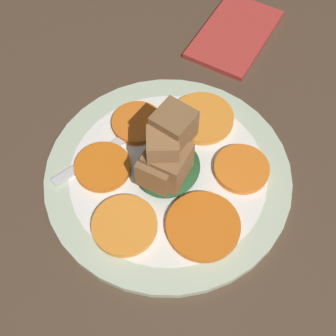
{
  "coord_description": "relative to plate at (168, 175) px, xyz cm",
  "views": [
    {
      "loc": [
        25.73,
        14.48,
        52.78
      ],
      "look_at": [
        0.0,
        0.0,
        4.1
      ],
      "focal_mm": 50.0,
      "sensor_mm": 36.0,
      "label": 1
    }
  ],
  "objects": [
    {
      "name": "carrot_slice_0",
      "position": [
        3.49,
        -7.29,
        1.01
      ],
      "size": [
        6.97,
        6.97,
        0.85
      ],
      "primitive_type": "cylinder",
      "color": "orange",
      "rests_on": "plate"
    },
    {
      "name": "plate",
      "position": [
        0.0,
        0.0,
        0.0
      ],
      "size": [
        30.65,
        30.65,
        1.05
      ],
      "color": "beige",
      "rests_on": "table_slab"
    },
    {
      "name": "carrot_slice_2",
      "position": [
        4.51,
        7.15,
        1.01
      ],
      "size": [
        8.64,
        8.64,
        0.85
      ],
      "primitive_type": "cylinder",
      "color": "orange",
      "rests_on": "plate"
    },
    {
      "name": "table_slab",
      "position": [
        0.0,
        0.0,
        -1.52
      ],
      "size": [
        120.0,
        120.0,
        2.0
      ],
      "primitive_type": "cube",
      "color": "#4C3828",
      "rests_on": "ground"
    },
    {
      "name": "center_pile",
      "position": [
        0.54,
        0.14,
        4.67
      ],
      "size": [
        8.59,
        7.68,
        10.02
      ],
      "color": "#235128",
      "rests_on": "plate"
    },
    {
      "name": "carrot_slice_5",
      "position": [
        -4.38,
        -7.08,
        1.01
      ],
      "size": [
        6.67,
        6.67,
        0.85
      ],
      "primitive_type": "cylinder",
      "color": "orange",
      "rests_on": "plate"
    },
    {
      "name": "carrot_slice_1",
      "position": [
        8.85,
        -0.75,
        1.01
      ],
      "size": [
        7.6,
        7.6,
        0.85
      ],
      "primitive_type": "cylinder",
      "color": "orange",
      "rests_on": "plate"
    },
    {
      "name": "napkin",
      "position": [
        -26.79,
        -3.35,
        -0.12
      ],
      "size": [
        15.97,
        9.58,
        0.8
      ],
      "color": "#B2332D",
      "rests_on": "table_slab"
    },
    {
      "name": "carrot_slice_3",
      "position": [
        -4.66,
        7.78,
        1.01
      ],
      "size": [
        6.87,
        6.87,
        0.85
      ],
      "primitive_type": "cylinder",
      "color": "orange",
      "rests_on": "plate"
    },
    {
      "name": "fork",
      "position": [
        0.01,
        -7.96,
        0.78
      ],
      "size": [
        16.4,
        8.01,
        0.4
      ],
      "rotation": [
        0.0,
        0.0,
        -0.39
      ],
      "color": "silver",
      "rests_on": "plate"
    },
    {
      "name": "carrot_slice_4",
      "position": [
        -9.27,
        0.01,
        1.01
      ],
      "size": [
        8.24,
        8.24,
        0.85
      ],
      "primitive_type": "cylinder",
      "color": "orange",
      "rests_on": "plate"
    }
  ]
}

